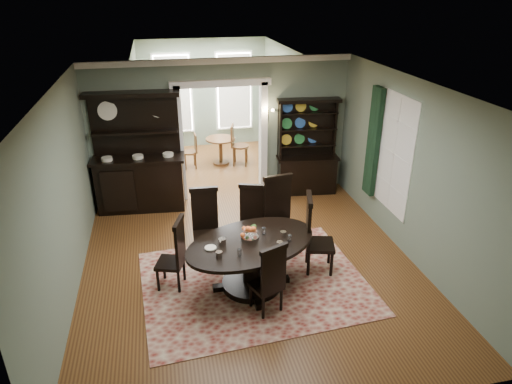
# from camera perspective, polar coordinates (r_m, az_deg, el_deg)

# --- Properties ---
(room) EXTENTS (5.51, 6.01, 3.01)m
(room) POSITION_cam_1_polar(r_m,az_deg,el_deg) (7.04, -0.82, 1.45)
(room) COLOR brown
(room) RESTS_ON ground
(parlor) EXTENTS (3.51, 3.50, 3.01)m
(parlor) POSITION_cam_1_polar(r_m,az_deg,el_deg) (12.24, -6.02, 11.20)
(parlor) COLOR brown
(parlor) RESTS_ON ground
(doorway_trim) EXTENTS (2.08, 0.25, 2.57)m
(doorway_trim) POSITION_cam_1_polar(r_m,az_deg,el_deg) (9.78, -4.30, 8.40)
(doorway_trim) COLOR white
(doorway_trim) RESTS_ON floor
(right_window) EXTENTS (0.15, 1.47, 2.12)m
(right_window) POSITION_cam_1_polar(r_m,az_deg,el_deg) (8.69, 15.71, 5.29)
(right_window) COLOR white
(right_window) RESTS_ON wall_right
(wall_sconce) EXTENTS (0.27, 0.21, 0.21)m
(wall_sconce) POSITION_cam_1_polar(r_m,az_deg,el_deg) (9.73, 1.41, 10.04)
(wall_sconce) COLOR #B68D30
(wall_sconce) RESTS_ON back_wall_right
(rug) EXTENTS (3.64, 2.94, 0.01)m
(rug) POSITION_cam_1_polar(r_m,az_deg,el_deg) (7.42, -0.21, -11.22)
(rug) COLOR maroon
(rug) RESTS_ON floor
(dining_table) EXTENTS (2.47, 2.47, 0.82)m
(dining_table) POSITION_cam_1_polar(r_m,az_deg,el_deg) (7.02, -0.59, -7.95)
(dining_table) COLOR black
(dining_table) RESTS_ON rug
(centerpiece) EXTENTS (1.33, 0.85, 0.22)m
(centerpiece) POSITION_cam_1_polar(r_m,az_deg,el_deg) (6.92, -0.78, -5.43)
(centerpiece) COLOR white
(centerpiece) RESTS_ON dining_table
(chair_far_left) EXTENTS (0.49, 0.46, 1.26)m
(chair_far_left) POSITION_cam_1_polar(r_m,az_deg,el_deg) (7.81, -6.34, -3.68)
(chair_far_left) COLOR black
(chair_far_left) RESTS_ON rug
(chair_far_mid) EXTENTS (0.55, 0.54, 1.20)m
(chair_far_mid) POSITION_cam_1_polar(r_m,az_deg,el_deg) (8.01, -0.58, -3.02)
(chair_far_mid) COLOR black
(chair_far_mid) RESTS_ON rug
(chair_far_right) EXTENTS (0.57, 0.55, 1.38)m
(chair_far_right) POSITION_cam_1_polar(r_m,az_deg,el_deg) (7.95, 2.94, -2.51)
(chair_far_right) COLOR black
(chair_far_right) RESTS_ON rug
(chair_end_left) EXTENTS (0.53, 0.54, 1.18)m
(chair_end_left) POSITION_cam_1_polar(r_m,az_deg,el_deg) (7.11, -10.02, -7.43)
(chair_end_left) COLOR black
(chair_end_left) RESTS_ON rug
(chair_end_right) EXTENTS (0.58, 0.60, 1.34)m
(chair_end_right) POSITION_cam_1_polar(r_m,az_deg,el_deg) (7.41, 7.22, -5.02)
(chair_end_right) COLOR black
(chair_end_right) RESTS_ON rug
(chair_near) EXTENTS (0.54, 0.53, 1.15)m
(chair_near) POSITION_cam_1_polar(r_m,az_deg,el_deg) (6.49, 1.78, -10.68)
(chair_near) COLOR black
(chair_near) RESTS_ON rug
(sideboard) EXTENTS (1.90, 0.82, 2.44)m
(sideboard) POSITION_cam_1_polar(r_m,az_deg,el_deg) (9.69, -14.35, 2.72)
(sideboard) COLOR black
(sideboard) RESTS_ON floor
(welsh_dresser) EXTENTS (1.41, 0.64, 2.12)m
(welsh_dresser) POSITION_cam_1_polar(r_m,az_deg,el_deg) (10.24, 6.37, 4.08)
(welsh_dresser) COLOR black
(welsh_dresser) RESTS_ON floor
(parlor_table) EXTENTS (0.76, 0.76, 0.70)m
(parlor_table) POSITION_cam_1_polar(r_m,az_deg,el_deg) (11.93, -4.44, 5.60)
(parlor_table) COLOR #4F3016
(parlor_table) RESTS_ON parlor_floor
(parlor_chair_left) EXTENTS (0.38, 0.37, 0.89)m
(parlor_chair_left) POSITION_cam_1_polar(r_m,az_deg,el_deg) (11.76, -8.01, 5.22)
(parlor_chair_left) COLOR #4F3016
(parlor_chair_left) RESTS_ON parlor_floor
(parlor_chair_right) EXTENTS (0.49, 0.48, 1.06)m
(parlor_chair_right) POSITION_cam_1_polar(r_m,az_deg,el_deg) (11.84, -2.37, 6.06)
(parlor_chair_right) COLOR #4F3016
(parlor_chair_right) RESTS_ON parlor_floor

